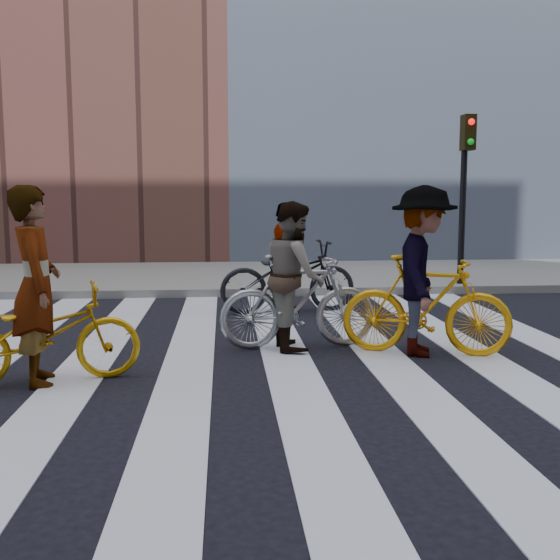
{
  "coord_description": "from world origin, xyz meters",
  "views": [
    {
      "loc": [
        -0.15,
        -6.8,
        1.83
      ],
      "look_at": [
        0.46,
        0.3,
        0.91
      ],
      "focal_mm": 42.0,
      "sensor_mm": 36.0,
      "label": 1
    }
  ],
  "objects": [
    {
      "name": "ground",
      "position": [
        0.0,
        0.0,
        0.0
      ],
      "size": [
        100.0,
        100.0,
        0.0
      ],
      "primitive_type": "plane",
      "color": "black",
      "rests_on": "ground"
    },
    {
      "name": "sidewalk_far",
      "position": [
        0.0,
        7.5,
        0.07
      ],
      "size": [
        100.0,
        5.0,
        0.15
      ],
      "primitive_type": "cube",
      "color": "gray",
      "rests_on": "ground"
    },
    {
      "name": "zebra_crosswalk",
      "position": [
        0.0,
        0.0,
        0.01
      ],
      "size": [
        8.25,
        10.0,
        0.01
      ],
      "color": "silver",
      "rests_on": "ground"
    },
    {
      "name": "traffic_signal",
      "position": [
        4.4,
        5.32,
        2.28
      ],
      "size": [
        0.22,
        0.42,
        3.33
      ],
      "color": "black",
      "rests_on": "ground"
    },
    {
      "name": "bike_yellow_left",
      "position": [
        -1.91,
        -0.36,
        0.49
      ],
      "size": [
        1.95,
        1.11,
        0.97
      ],
      "primitive_type": "imported",
      "rotation": [
        0.0,
        0.0,
        1.84
      ],
      "color": "#D4980B",
      "rests_on": "ground"
    },
    {
      "name": "bike_silver_mid",
      "position": [
        0.74,
        0.93,
        0.57
      ],
      "size": [
        1.94,
        0.68,
        1.14
      ],
      "primitive_type": "imported",
      "rotation": [
        0.0,
        0.0,
        1.65
      ],
      "color": "#A1A5AA",
      "rests_on": "ground"
    },
    {
      "name": "bike_yellow_right",
      "position": [
        2.17,
        0.48,
        0.58
      ],
      "size": [
        2.0,
        1.11,
        1.16
      ],
      "primitive_type": "imported",
      "rotation": [
        0.0,
        0.0,
        1.26
      ],
      "color": "#FFA70E",
      "rests_on": "ground"
    },
    {
      "name": "bike_dark_rear",
      "position": [
        0.86,
        3.36,
        0.57
      ],
      "size": [
        2.24,
        1.04,
        1.14
      ],
      "primitive_type": "imported",
      "rotation": [
        0.0,
        0.0,
        1.71
      ],
      "color": "black",
      "rests_on": "ground"
    },
    {
      "name": "rider_left",
      "position": [
        -1.96,
        -0.36,
        0.97
      ],
      "size": [
        0.63,
        0.8,
        1.93
      ],
      "primitive_type": "imported",
      "rotation": [
        0.0,
        0.0,
        1.84
      ],
      "color": "slate",
      "rests_on": "ground"
    },
    {
      "name": "rider_mid",
      "position": [
        0.69,
        0.93,
        0.89
      ],
      "size": [
        0.73,
        0.91,
        1.77
      ],
      "primitive_type": "imported",
      "rotation": [
        0.0,
        0.0,
        1.65
      ],
      "color": "slate",
      "rests_on": "ground"
    },
    {
      "name": "rider_right",
      "position": [
        2.12,
        0.48,
        0.98
      ],
      "size": [
        1.08,
        1.42,
        1.95
      ],
      "primitive_type": "imported",
      "rotation": [
        0.0,
        0.0,
        1.26
      ],
      "color": "slate",
      "rests_on": "ground"
    },
    {
      "name": "rider_rear",
      "position": [
        0.81,
        3.36,
        0.87
      ],
      "size": [
        0.56,
        1.07,
        1.74
      ],
      "primitive_type": "imported",
      "rotation": [
        0.0,
        0.0,
        1.71
      ],
      "color": "slate",
      "rests_on": "ground"
    }
  ]
}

